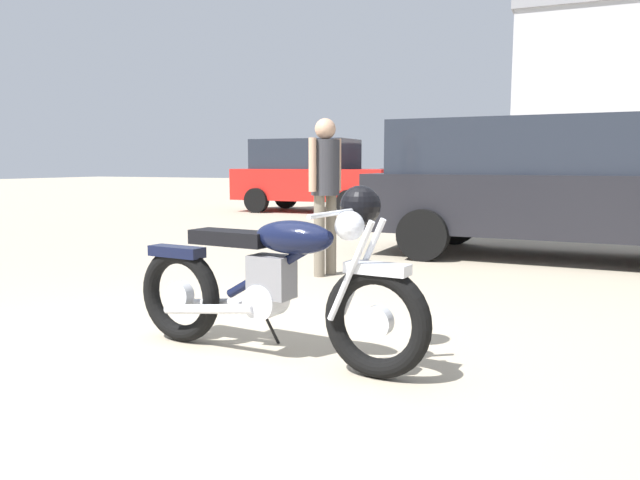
# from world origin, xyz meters

# --- Properties ---
(ground_plane) EXTENTS (80.00, 80.00, 0.00)m
(ground_plane) POSITION_xyz_m (0.00, 0.00, 0.00)
(ground_plane) COLOR tan
(vintage_motorcycle) EXTENTS (2.08, 0.73, 1.07)m
(vintage_motorcycle) POSITION_xyz_m (0.34, 0.31, 0.49)
(vintage_motorcycle) COLOR black
(vintage_motorcycle) RESTS_ON ground_plane
(bystander) EXTENTS (0.30, 0.44, 1.66)m
(bystander) POSITION_xyz_m (-0.56, 2.99, 1.02)
(bystander) COLOR #706656
(bystander) RESTS_ON ground_plane
(silver_sedan_mid) EXTENTS (3.96, 1.94, 1.78)m
(silver_sedan_mid) POSITION_xyz_m (-4.44, 10.83, 0.92)
(silver_sedan_mid) COLOR black
(silver_sedan_mid) RESTS_ON ground_plane
(pale_sedan_back) EXTENTS (4.85, 2.32, 1.74)m
(pale_sedan_back) POSITION_xyz_m (-1.08, 13.50, 0.94)
(pale_sedan_back) COLOR black
(pale_sedan_back) RESTS_ON ground_plane
(dark_sedan_left) EXTENTS (4.72, 2.01, 1.74)m
(dark_sedan_left) POSITION_xyz_m (1.52, 5.28, 0.94)
(dark_sedan_left) COLOR black
(dark_sedan_left) RESTS_ON ground_plane
(blue_hatchback_right) EXTENTS (4.01, 2.05, 1.78)m
(blue_hatchback_right) POSITION_xyz_m (2.38, 14.75, 0.92)
(blue_hatchback_right) COLOR black
(blue_hatchback_right) RESTS_ON ground_plane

